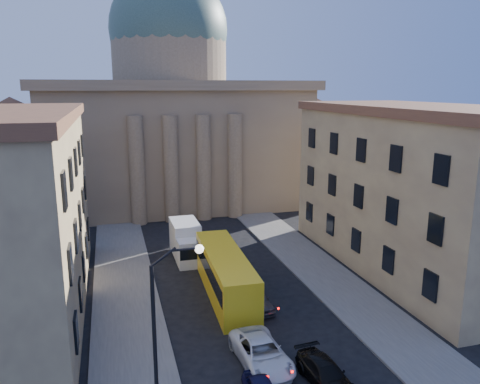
# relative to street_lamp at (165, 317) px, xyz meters

# --- Properties ---
(sidewalk_left) EXTENTS (5.00, 60.00, 0.15)m
(sidewalk_left) POSITION_rel_street_lamp_xyz_m (-1.53, 10.00, -5.21)
(sidewalk_left) COLOR #595652
(sidewalk_left) RESTS_ON ground
(sidewalk_right) EXTENTS (5.00, 60.00, 0.15)m
(sidewalk_right) POSITION_rel_street_lamp_xyz_m (15.47, 10.00, -5.21)
(sidewalk_right) COLOR #595652
(sidewalk_right) RESTS_ON ground
(church) EXTENTS (68.02, 28.76, 36.60)m
(church) POSITION_rel_street_lamp_xyz_m (6.97, 47.47, 6.59)
(church) COLOR brown
(church) RESTS_ON ground
(building_right) EXTENTS (11.60, 26.60, 14.70)m
(building_right) POSITION_rel_street_lamp_xyz_m (23.97, 14.00, 2.14)
(building_right) COLOR tan
(building_right) RESTS_ON ground
(street_lamp) EXTENTS (2.62, 0.44, 8.83)m
(street_lamp) POSITION_rel_street_lamp_xyz_m (0.00, 0.00, 0.00)
(street_lamp) COLOR black
(street_lamp) RESTS_ON ground
(car_left_mid) EXTENTS (2.90, 5.78, 1.57)m
(car_left_mid) POSITION_rel_street_lamp_xyz_m (5.87, 2.67, -4.50)
(car_left_mid) COLOR silver
(car_left_mid) RESTS_ON ground
(car_right_mid) EXTENTS (2.28, 4.76, 1.34)m
(car_right_mid) POSITION_rel_street_lamp_xyz_m (8.70, -0.09, -4.62)
(car_right_mid) COLOR black
(car_right_mid) RESTS_ON ground
(car_right_far) EXTENTS (2.07, 4.42, 1.46)m
(car_right_far) POSITION_rel_street_lamp_xyz_m (7.79, 9.79, -4.55)
(car_right_far) COLOR #454449
(car_right_far) RESTS_ON ground
(car_right_distant) EXTENTS (1.86, 4.35, 1.40)m
(car_right_distant) POSITION_rel_street_lamp_xyz_m (7.87, 22.75, -4.59)
(car_right_distant) COLOR black
(car_right_distant) RESTS_ON ground
(city_bus) EXTENTS (3.30, 12.36, 3.46)m
(city_bus) POSITION_rel_street_lamp_xyz_m (6.17, 12.67, -3.43)
(city_bus) COLOR yellow
(city_bus) RESTS_ON ground
(box_truck) EXTENTS (2.54, 6.29, 3.44)m
(box_truck) POSITION_rel_street_lamp_xyz_m (4.56, 21.64, -3.66)
(box_truck) COLOR silver
(box_truck) RESTS_ON ground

